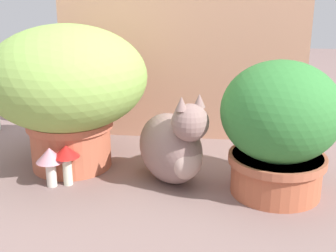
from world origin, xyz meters
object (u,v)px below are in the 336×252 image
object	(u,v)px
leafy_planter	(280,126)
mushroom_ornament_pink	(50,159)
grass_planter	(67,86)
mushroom_ornament_red	(66,156)
cat	(173,146)

from	to	relation	value
leafy_planter	mushroom_ornament_pink	distance (m)	0.70
grass_planter	leafy_planter	bearing A→B (deg)	-10.61
mushroom_ornament_pink	mushroom_ornament_red	bearing A→B (deg)	19.95
leafy_planter	cat	xyz separation A→B (m)	(-0.31, 0.03, -0.09)
grass_planter	mushroom_ornament_red	world-z (taller)	grass_planter
leafy_planter	mushroom_ornament_red	xyz separation A→B (m)	(-0.64, -0.02, -0.12)
cat	mushroom_ornament_pink	distance (m)	0.38
mushroom_ornament_red	grass_planter	bearing A→B (deg)	103.05
leafy_planter	mushroom_ornament_red	distance (m)	0.65
leafy_planter	mushroom_ornament_pink	world-z (taller)	leafy_planter
grass_planter	cat	world-z (taller)	grass_planter
mushroom_ornament_red	mushroom_ornament_pink	bearing A→B (deg)	-160.05
cat	mushroom_ornament_red	distance (m)	0.33
grass_planter	mushroom_ornament_pink	xyz separation A→B (m)	(-0.01, -0.16, -0.19)
mushroom_ornament_red	cat	bearing A→B (deg)	9.62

